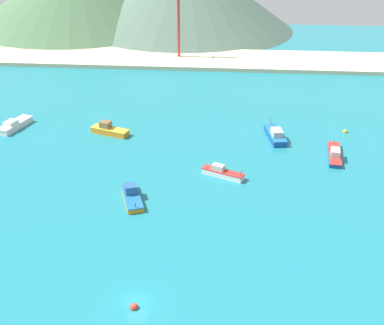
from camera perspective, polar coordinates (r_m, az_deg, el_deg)
ground at (r=95.65m, az=-2.94°, el=-3.03°), size 260.00×280.00×0.50m
fishing_boat_0 at (r=92.23m, az=-6.67°, el=-3.68°), size 5.64×9.39×2.58m
fishing_boat_2 at (r=118.48m, az=-9.11°, el=3.56°), size 9.23×5.46×2.85m
fishing_boat_4 at (r=126.84m, az=-18.99°, el=3.95°), size 5.52×10.16×2.25m
fishing_boat_6 at (r=116.19m, az=9.19°, el=3.05°), size 4.74×10.49×2.79m
fishing_boat_7 at (r=110.31m, az=15.47°, el=0.89°), size 3.73×11.17×2.31m
fishing_boat_8 at (r=99.33m, az=3.35°, el=-1.13°), size 8.50×5.24×2.39m
buoy_0 at (r=70.62m, az=-6.42°, el=-15.57°), size 1.08×1.08×1.08m
buoy_2 at (r=123.15m, az=16.54°, el=3.28°), size 1.00×1.00×1.00m
beach_strip at (r=171.88m, az=0.71°, el=11.33°), size 247.00×22.26×1.20m
radio_tower at (r=169.92m, az=-1.51°, el=15.64°), size 2.66×2.13×26.59m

